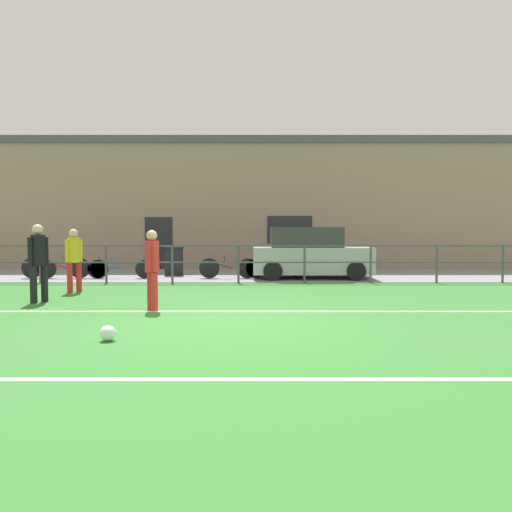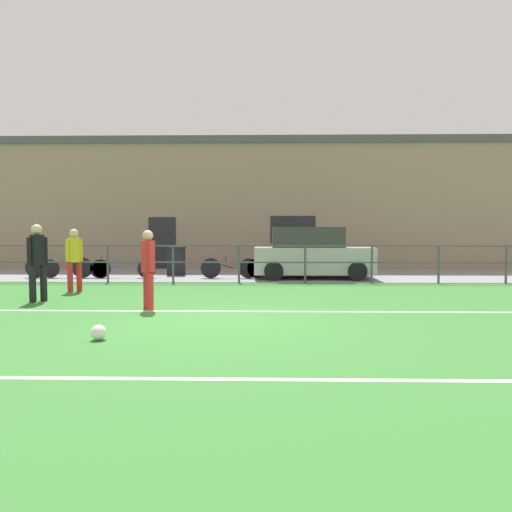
{
  "view_description": "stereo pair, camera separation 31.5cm",
  "coord_description": "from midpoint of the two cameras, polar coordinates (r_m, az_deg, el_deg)",
  "views": [
    {
      "loc": [
        0.53,
        -8.77,
        1.67
      ],
      "look_at": [
        0.58,
        3.08,
        0.99
      ],
      "focal_mm": 34.42,
      "sensor_mm": 36.0,
      "label": 1
    },
    {
      "loc": [
        0.85,
        -8.77,
        1.67
      ],
      "look_at": [
        0.58,
        3.08,
        0.99
      ],
      "focal_mm": 34.42,
      "sensor_mm": 36.0,
      "label": 2
    }
  ],
  "objects": [
    {
      "name": "player_goalkeeper",
      "position": [
        12.04,
        -23.38,
        -0.2
      ],
      "size": [
        0.33,
        0.41,
        1.75
      ],
      "rotation": [
        0.0,
        0.0,
        0.94
      ],
      "color": "black",
      "rests_on": "ground"
    },
    {
      "name": "bicycle_parked_2",
      "position": [
        16.05,
        -2.03,
        -1.38
      ],
      "size": [
        2.19,
        0.04,
        0.76
      ],
      "color": "black",
      "rests_on": "pavement_strip"
    },
    {
      "name": "parked_car_red",
      "position": [
        16.27,
        7.0,
        0.23
      ],
      "size": [
        3.83,
        1.93,
        1.68
      ],
      "color": "#B7B7BC",
      "rests_on": "pavement_strip"
    },
    {
      "name": "field_line_touchline",
      "position": [
        9.9,
        -2.75,
        -6.43
      ],
      "size": [
        36.0,
        0.11,
        0.0
      ],
      "primitive_type": "cube",
      "color": "white",
      "rests_on": "ground"
    },
    {
      "name": "bicycle_parked_3",
      "position": [
        16.67,
        -14.72,
        -1.41
      ],
      "size": [
        2.18,
        0.04,
        0.71
      ],
      "color": "black",
      "rests_on": "pavement_strip"
    },
    {
      "name": "player_winger",
      "position": [
        10.2,
        -11.57,
        -0.98
      ],
      "size": [
        0.29,
        0.4,
        1.63
      ],
      "rotation": [
        0.0,
        0.0,
        5.24
      ],
      "color": "red",
      "rests_on": "ground"
    },
    {
      "name": "bicycle_parked_0",
      "position": [
        16.03,
        2.67,
        -1.4
      ],
      "size": [
        2.32,
        0.04,
        0.75
      ],
      "color": "black",
      "rests_on": "pavement_strip"
    },
    {
      "name": "clubhouse_facade",
      "position": [
        21.0,
        -0.61,
        6.07
      ],
      "size": [
        28.0,
        2.56,
        5.36
      ],
      "color": "gray",
      "rests_on": "ground"
    },
    {
      "name": "soccer_ball_match",
      "position": [
        7.71,
        -16.72,
        -8.51
      ],
      "size": [
        0.23,
        0.23,
        0.23
      ],
      "primitive_type": "sphere",
      "color": "white",
      "rests_on": "ground"
    },
    {
      "name": "bicycle_parked_4",
      "position": [
        17.16,
        -19.72,
        -1.35
      ],
      "size": [
        2.32,
        0.04,
        0.71
      ],
      "color": "black",
      "rests_on": "pavement_strip"
    },
    {
      "name": "ground",
      "position": [
        8.96,
        -3.18,
        -7.61
      ],
      "size": [
        60.0,
        44.0,
        0.04
      ],
      "primitive_type": "cube",
      "color": "#387A33"
    },
    {
      "name": "player_striker",
      "position": [
        13.58,
        -19.75,
        -0.02
      ],
      "size": [
        0.35,
        0.34,
        1.64
      ],
      "rotation": [
        0.0,
        0.0,
        3.91
      ],
      "color": "red",
      "rests_on": "ground"
    },
    {
      "name": "perimeter_fence",
      "position": [
        14.81,
        -1.39,
        -0.29
      ],
      "size": [
        36.07,
        0.07,
        1.15
      ],
      "color": "#474C51",
      "rests_on": "ground"
    },
    {
      "name": "trash_bin_1",
      "position": [
        19.31,
        5.42,
        -0.06
      ],
      "size": [
        0.54,
        0.46,
        1.05
      ],
      "color": "#33383D",
      "rests_on": "pavement_strip"
    },
    {
      "name": "bicycle_parked_1",
      "position": [
        17.37,
        -21.46,
        -1.22
      ],
      "size": [
        2.24,
        0.04,
        0.77
      ],
      "color": "black",
      "rests_on": "pavement_strip"
    },
    {
      "name": "field_line_hash",
      "position": [
        5.62,
        -6.0,
        -14.02
      ],
      "size": [
        36.0,
        0.11,
        0.0
      ],
      "primitive_type": "cube",
      "color": "white",
      "rests_on": "ground"
    },
    {
      "name": "pavement_strip",
      "position": [
        17.36,
        -1.0,
        -2.2
      ],
      "size": [
        48.0,
        5.0,
        0.02
      ],
      "primitive_type": "cube",
      "color": "gray",
      "rests_on": "ground"
    },
    {
      "name": "trash_bin_0",
      "position": [
        17.35,
        -8.75,
        -0.55
      ],
      "size": [
        0.6,
        0.51,
        0.99
      ],
      "color": "black",
      "rests_on": "pavement_strip"
    }
  ]
}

